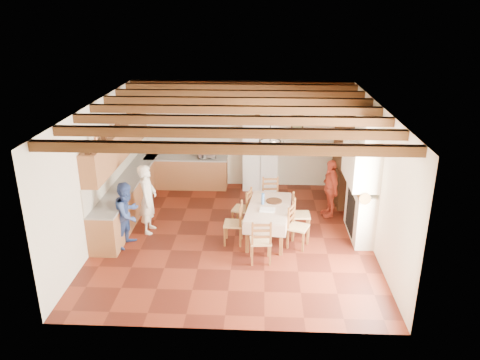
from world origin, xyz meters
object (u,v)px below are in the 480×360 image
Objects in this scene: chair_end_near at (261,240)px; person_man at (148,199)px; dining_table at (268,210)px; person_woman_red at (330,188)px; chair_right_far at (301,214)px; chair_end_far at (271,198)px; chair_left_near at (233,223)px; chair_right_near at (298,226)px; person_woman_blue at (128,214)px; refrigerator at (261,155)px; hutch at (346,162)px; chair_left_far at (242,208)px; microwave at (207,153)px.

person_man is at bearing -30.31° from chair_end_near.
person_woman_red reaches higher than dining_table.
person_man is at bearing 89.43° from chair_right_far.
person_man is at bearing -164.96° from chair_end_far.
chair_left_near is at bearing 107.73° from chair_right_far.
person_woman_blue is at bearing 112.64° from chair_right_near.
chair_left_near is 1.41m from chair_right_near.
refrigerator is 1.18× the size of person_man.
refrigerator is at bearing 34.78° from chair_right_near.
dining_table is 3.06m from person_woman_blue.
person_woman_blue is (-3.66, -0.09, 0.25)m from chair_right_near.
dining_table is (-2.00, -2.09, -0.45)m from hutch.
refrigerator is 3.46m from chair_left_near.
person_man is (-3.37, 0.57, 0.33)m from chair_right_near.
chair_end_near is 2.93m from person_woman_blue.
chair_left_far is 0.66× the size of person_woman_red.
chair_right_far is (0.74, 0.23, -0.19)m from dining_table.
chair_left_near is 3.44m from microwave.
chair_right_far is at bearing 16.89° from dining_table.
chair_left_far is 1.38m from chair_right_far.
chair_right_far is 1.00× the size of chair_end_near.
person_woman_blue is at bearing -156.38° from chair_end_far.
refrigerator reaches higher than person_man.
chair_right_far is at bearing 93.78° from chair_left_far.
person_man is 1.12× the size of person_woman_blue.
chair_end_near is 0.59× the size of person_man.
chair_right_far is 1.58m from chair_end_near.
refrigerator reaches higher than chair_end_near.
refrigerator is 3.61m from chair_right_near.
refrigerator is at bearing 173.01° from chair_left_near.
microwave is at bearing -2.01° from person_woman_blue.
dining_table is at bearing -61.88° from person_woman_blue.
chair_left_far is (0.15, 0.79, 0.00)m from chair_left_near.
hutch reaches higher than chair_left_near.
refrigerator reaches higher than chair_left_near.
chair_left_near is 1.67m from chair_end_far.
refrigerator is 2.66m from chair_left_far.
chair_left_far is 1.92× the size of microwave.
chair_end_far is 1.92× the size of microwave.
hutch reaches higher than chair_right_far.
refrigerator reaches higher than microwave.
refrigerator reaches higher than person_woman_blue.
chair_left_far is 1.62m from chair_end_near.
chair_end_far is at bearing -43.30° from person_woman_blue.
refrigerator reaches higher than chair_end_far.
person_woman_red is at bearing -130.97° from chair_end_near.
person_man is at bearing -66.44° from chair_left_far.
dining_table is at bearing 105.26° from chair_right_far.
chair_end_far is at bearing -96.95° from person_woman_red.
chair_end_far is (0.23, 2.20, 0.00)m from chair_end_near.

